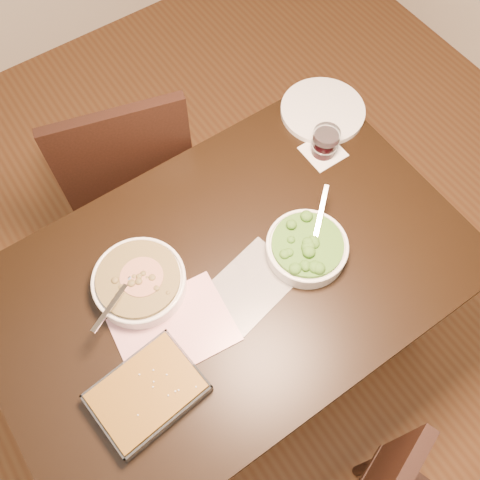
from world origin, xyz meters
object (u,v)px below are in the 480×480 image
Objects in this scene: wine_tumbler at (325,142)px; chair_far at (128,166)px; dinner_plate at (323,111)px; table at (231,287)px; baking_dish at (147,393)px; stew_bowl at (140,282)px; broccoli_bowl at (307,248)px.

chair_far is at bearing 137.65° from wine_tumbler.
dinner_plate is 0.30× the size of chair_far.
baking_dish is at bearing -155.87° from table.
dinner_plate is at bearing 20.95° from baking_dish.
broccoli_bowl is at bearing -21.62° from stew_bowl.
baking_dish is (-0.14, -0.28, -0.01)m from stew_bowl.
chair_far reaches higher than baking_dish.
dinner_plate is at bearing 166.77° from chair_far.
wine_tumbler is (0.86, 0.35, 0.03)m from baking_dish.
broccoli_bowl reaches higher than dinner_plate.
stew_bowl is at bearing -165.80° from dinner_plate.
baking_dish is (-0.59, -0.10, -0.01)m from broccoli_bowl.
chair_far is (0.35, 0.82, -0.24)m from baking_dish.
wine_tumbler is at bearing 153.07° from chair_far.
chair_far reaches higher than table.
table is at bearing 107.08° from chair_far.
dinner_plate is at bearing 28.19° from table.
broccoli_bowl is (0.22, -0.07, 0.13)m from table.
chair_far is (0.21, 0.55, -0.25)m from stew_bowl.
stew_bowl reaches higher than broccoli_bowl.
table is at bearing -151.81° from dinner_plate.
baking_dish is (-0.37, -0.16, 0.12)m from table.
wine_tumbler is at bearing -127.99° from dinner_plate.
wine_tumbler is (0.50, 0.19, 0.15)m from table.
baking_dish is 0.93m from wine_tumbler.
broccoli_bowl is 0.25× the size of chair_far.
broccoli_bowl is 0.82× the size of baking_dish.
broccoli_bowl is 0.54m from dinner_plate.
chair_far reaches higher than broccoli_bowl.
table is at bearing -25.58° from stew_bowl.
baking_dish is 0.93m from chair_far.
broccoli_bowl is at bearing 3.41° from baking_dish.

